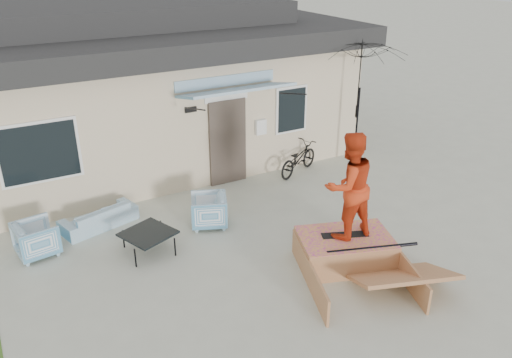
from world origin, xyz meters
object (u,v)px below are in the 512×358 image
loveseat (98,213)px  skate_ramp (345,250)px  skateboard (345,234)px  armchair_right (209,209)px  bicycle (298,155)px  patio_umbrella (359,101)px  armchair_left (36,237)px  skater (349,184)px  coffee_table (149,242)px

loveseat → skate_ramp: bearing=119.7°
skateboard → armchair_right: bearing=145.7°
skate_ramp → skateboard: bearing=90.0°
bicycle → patio_umbrella: 2.07m
skate_ramp → skateboard: (0.02, 0.05, 0.30)m
armchair_left → skate_ramp: 5.80m
armchair_right → skate_ramp: 2.99m
armchair_left → skate_ramp: bearing=-130.5°
loveseat → skateboard: size_ratio=1.83×
skater → bicycle: bearing=-109.7°
loveseat → armchair_right: (2.03, -1.06, 0.07)m
bicycle → skater: 4.26m
armchair_left → coffee_table: bearing=-125.1°
armchair_right → coffee_table: size_ratio=0.87×
coffee_table → bicycle: bicycle is taller
loveseat → skateboard: (3.65, -3.54, 0.28)m
skateboard → loveseat: bearing=158.5°
armchair_left → coffee_table: 2.11m
armchair_right → patio_umbrella: (4.75, 1.10, 1.38)m
skater → coffee_table: bearing=-32.5°
armchair_left → coffee_table: armchair_left is taller
armchair_left → skate_ramp: size_ratio=0.33×
bicycle → coffee_table: bearing=86.6°
armchair_right → bicycle: 3.41m
skate_ramp → patio_umbrella: bearing=68.0°
bicycle → skate_ramp: bearing=134.2°
armchair_left → patio_umbrella: bearing=-94.5°
coffee_table → bicycle: 4.89m
patio_umbrella → armchair_right: bearing=-166.9°
skateboard → bicycle: bearing=91.0°
skateboard → skater: 1.01m
skate_ramp → skater: skater is taller
loveseat → armchair_left: armchair_left is taller
armchair_right → skateboard: bearing=55.7°
patio_umbrella → skater: (-3.13, -3.58, -0.15)m
armchair_right → patio_umbrella: size_ratio=0.30×
patio_umbrella → skater: bearing=-131.2°
armchair_left → bicycle: 6.49m
bicycle → loveseat: bearing=69.0°
armchair_right → coffee_table: (-1.44, -0.39, -0.16)m
loveseat → skateboard: 5.09m
patio_umbrella → skate_ramp: 5.03m
patio_umbrella → armchair_left: bearing=-176.1°
armchair_right → skate_ramp: armchair_right is taller
skate_ramp → armchair_left: bearing=166.8°
coffee_table → bicycle: bearing=20.9°
armchair_right → loveseat: bearing=-95.1°
loveseat → patio_umbrella: (6.78, 0.04, 1.44)m
armchair_left → skater: 5.91m
skate_ramp → coffee_table: bearing=163.8°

